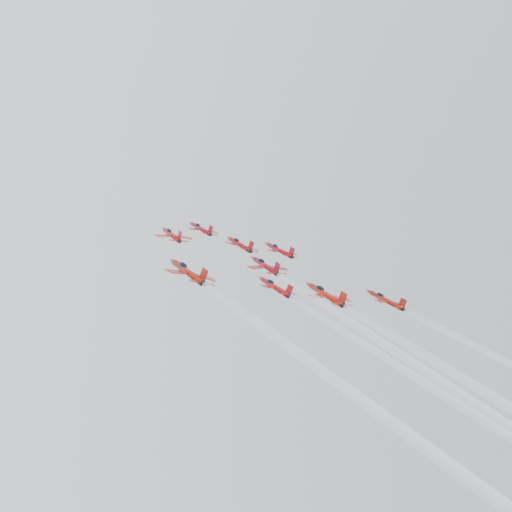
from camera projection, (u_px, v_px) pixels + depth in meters
jet_lead at (201, 229)px, 151.92m from camera, size 9.41×12.03×7.71m
jet_row2_left at (172, 235)px, 132.55m from camera, size 9.49×12.12×7.77m
jet_row2_center at (240, 244)px, 145.54m from camera, size 10.20×13.04×8.36m
jet_row2_right at (279, 250)px, 154.10m from camera, size 10.06×12.86×8.24m
jet_center at (416, 365)px, 87.40m from camera, size 10.11×95.00×57.16m
jet_rear_farleft at (359, 424)px, 60.79m from camera, size 10.49×98.59×59.32m
jet_rear_left at (429, 395)px, 75.88m from camera, size 8.66×81.40×48.97m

